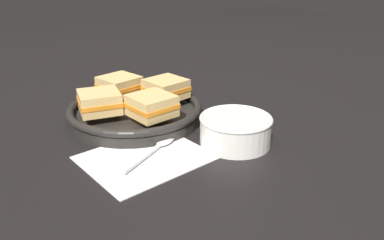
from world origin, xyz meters
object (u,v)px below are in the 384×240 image
at_px(sandwich_far_left, 152,105).
at_px(soup_bowl, 235,128).
at_px(spoon, 159,145).
at_px(sandwich_far_right, 166,88).
at_px(sandwich_near_right, 100,102).
at_px(skillet, 135,112).
at_px(sandwich_near_left, 120,86).

bearing_deg(sandwich_far_left, soup_bowl, -46.14).
bearing_deg(soup_bowl, spoon, 159.73).
bearing_deg(sandwich_far_left, sandwich_far_right, 49.37).
height_order(soup_bowl, sandwich_near_right, sandwich_near_right).
xyz_separation_m(soup_bowl, spoon, (-0.15, 0.05, -0.03)).
height_order(skillet, sandwich_far_right, sandwich_far_right).
height_order(sandwich_near_left, sandwich_near_right, same).
bearing_deg(skillet, sandwich_near_right, -174.20).
relative_size(sandwich_near_right, sandwich_far_right, 0.92).
relative_size(soup_bowl, spoon, 0.98).
distance_m(soup_bowl, skillet, 0.26).
height_order(sandwich_far_left, sandwich_far_right, same).
relative_size(skillet, sandwich_far_left, 4.28).
xyz_separation_m(skillet, sandwich_far_right, (0.08, 0.00, 0.04)).
bearing_deg(skillet, sandwich_far_right, 2.92).
relative_size(skillet, sandwich_near_right, 4.53).
relative_size(soup_bowl, sandwich_near_right, 1.51).
bearing_deg(sandwich_far_right, sandwich_near_right, -175.63).
distance_m(skillet, sandwich_near_left, 0.09).
relative_size(spoon, skillet, 0.34).
bearing_deg(sandwich_far_right, sandwich_far_left, -130.63).
bearing_deg(sandwich_near_right, sandwich_far_left, -40.63).
relative_size(soup_bowl, skillet, 0.33).
height_order(sandwich_near_right, sandwich_far_left, same).
xyz_separation_m(soup_bowl, skillet, (-0.13, 0.22, -0.01)).
bearing_deg(spoon, sandwich_near_right, 80.81).
xyz_separation_m(spoon, sandwich_near_right, (-0.07, 0.16, 0.06)).
bearing_deg(sandwich_near_left, sandwich_far_left, -85.63).
bearing_deg(skillet, spoon, -94.75).
xyz_separation_m(skillet, sandwich_far_left, (0.01, -0.09, 0.04)).
distance_m(skillet, sandwich_far_left, 0.10).
height_order(sandwich_near_left, sandwich_far_right, same).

